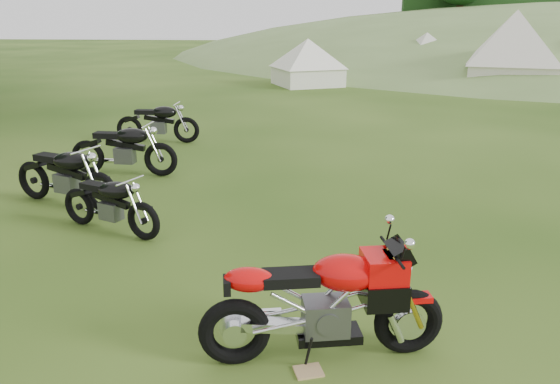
# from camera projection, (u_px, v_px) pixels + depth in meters

# --- Properties ---
(ground) EXTENTS (120.00, 120.00, 0.00)m
(ground) POSITION_uv_depth(u_px,v_px,m) (304.00, 269.00, 6.96)
(ground) COLOR #1E3D0D
(ground) RESTS_ON ground
(sport_motorcycle) EXTENTS (2.26, 0.96, 1.32)m
(sport_motorcycle) POSITION_uv_depth(u_px,v_px,m) (324.00, 295.00, 4.99)
(sport_motorcycle) COLOR red
(sport_motorcycle) RESTS_ON ground
(plywood_board) EXTENTS (0.30, 0.27, 0.02)m
(plywood_board) POSITION_uv_depth(u_px,v_px,m) (309.00, 371.00, 4.97)
(plywood_board) COLOR tan
(plywood_board) RESTS_ON ground
(vintage_moto_a) EXTENTS (2.15, 0.60, 1.12)m
(vintage_moto_a) POSITION_uv_depth(u_px,v_px,m) (123.00, 148.00, 10.84)
(vintage_moto_a) COLOR black
(vintage_moto_a) RESTS_ON ground
(vintage_moto_b) EXTENTS (1.81, 1.09, 0.94)m
(vintage_moto_b) POSITION_uv_depth(u_px,v_px,m) (109.00, 202.00, 8.00)
(vintage_moto_b) COLOR black
(vintage_moto_b) RESTS_ON ground
(vintage_moto_c) EXTENTS (2.15, 1.20, 1.11)m
(vintage_moto_c) POSITION_uv_depth(u_px,v_px,m) (65.00, 174.00, 9.10)
(vintage_moto_c) COLOR black
(vintage_moto_c) RESTS_ON ground
(vintage_moto_d) EXTENTS (2.04, 0.48, 1.07)m
(vintage_moto_d) POSITION_uv_depth(u_px,v_px,m) (157.00, 121.00, 13.59)
(vintage_moto_d) COLOR black
(vintage_moto_d) RESTS_ON ground
(tent_left) EXTENTS (3.43, 3.43, 2.25)m
(tent_left) POSITION_uv_depth(u_px,v_px,m) (308.00, 60.00, 24.21)
(tent_left) COLOR white
(tent_left) RESTS_ON ground
(tent_mid) EXTENTS (3.40, 3.40, 2.34)m
(tent_mid) POSITION_uv_depth(u_px,v_px,m) (426.00, 53.00, 27.59)
(tent_mid) COLOR beige
(tent_mid) RESTS_ON ground
(tent_right) EXTENTS (4.17, 4.17, 2.98)m
(tent_right) POSITION_uv_depth(u_px,v_px,m) (513.00, 53.00, 23.06)
(tent_right) COLOR silver
(tent_right) RESTS_ON ground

